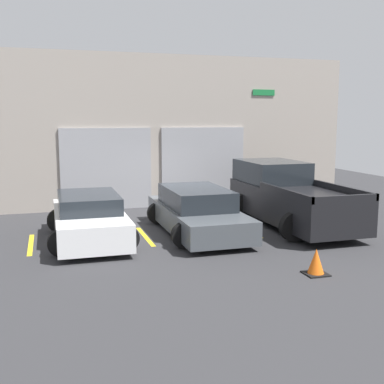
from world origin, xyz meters
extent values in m
plane|color=#2D2D30|center=(0.00, 0.00, 0.00)|extent=(28.00, 28.00, 0.00)
cube|color=#9E9389|center=(0.00, 3.30, 2.75)|extent=(14.60, 0.60, 5.49)
cube|color=#939399|center=(-2.00, 2.96, 1.44)|extent=(3.19, 0.08, 2.89)
cube|color=#939399|center=(1.60, 2.96, 1.44)|extent=(3.19, 0.08, 2.89)
cube|color=#197238|center=(4.01, 2.97, 4.19)|extent=(0.90, 0.03, 0.22)
cube|color=black|center=(2.99, -1.39, 0.69)|extent=(1.91, 5.36, 0.95)
cube|color=#1E2328|center=(2.99, 0.09, 1.51)|extent=(1.75, 2.41, 0.68)
cube|color=black|center=(2.08, -2.59, 1.26)|extent=(0.08, 2.95, 0.18)
cube|color=black|center=(3.90, -2.59, 1.26)|extent=(0.08, 2.95, 0.18)
cube|color=black|center=(2.99, -4.03, 1.26)|extent=(1.91, 0.08, 0.18)
cylinder|color=black|center=(2.15, 0.28, 0.40)|extent=(0.79, 0.22, 0.79)
cylinder|color=black|center=(3.83, 0.28, 0.40)|extent=(0.79, 0.22, 0.79)
cylinder|color=black|center=(2.15, -3.05, 0.40)|extent=(0.79, 0.22, 0.79)
cylinder|color=black|center=(3.83, -3.05, 0.40)|extent=(0.79, 0.22, 0.79)
cube|color=white|center=(-2.99, -1.39, 0.48)|extent=(1.74, 4.25, 0.67)
cube|color=#1E2328|center=(-2.99, -1.28, 1.02)|extent=(1.53, 2.34, 0.43)
cylinder|color=black|center=(-3.75, -0.07, 0.32)|extent=(0.65, 0.22, 0.65)
cylinder|color=black|center=(-2.23, -0.07, 0.32)|extent=(0.65, 0.22, 0.65)
cylinder|color=black|center=(-3.75, -2.70, 0.32)|extent=(0.65, 0.22, 0.65)
cylinder|color=black|center=(-2.23, -2.70, 0.32)|extent=(0.65, 0.22, 0.65)
cube|color=#474C51|center=(0.00, -1.39, 0.45)|extent=(1.81, 4.76, 0.59)
cube|color=#1E2328|center=(0.00, -1.27, 1.01)|extent=(1.59, 2.62, 0.53)
cylinder|color=black|center=(-0.80, 0.09, 0.33)|extent=(0.66, 0.22, 0.66)
cylinder|color=black|center=(0.80, 0.09, 0.33)|extent=(0.66, 0.22, 0.66)
cylinder|color=black|center=(-0.80, -2.86, 0.33)|extent=(0.66, 0.22, 0.66)
cylinder|color=black|center=(0.80, -2.86, 0.33)|extent=(0.66, 0.22, 0.66)
cube|color=gold|center=(-4.49, -1.39, 0.00)|extent=(0.12, 2.20, 0.01)
cube|color=gold|center=(-1.50, -1.39, 0.00)|extent=(0.12, 2.20, 0.01)
cube|color=gold|center=(1.50, -1.39, 0.00)|extent=(0.12, 2.20, 0.01)
cube|color=gold|center=(4.49, -1.39, 0.00)|extent=(0.12, 2.20, 0.01)
cube|color=black|center=(1.26, -5.61, 0.01)|extent=(0.47, 0.47, 0.03)
cone|color=orange|center=(1.26, -5.61, 0.28)|extent=(0.36, 0.36, 0.55)
camera|label=1|loc=(-3.98, -14.09, 3.21)|focal=45.00mm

